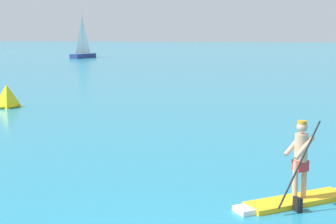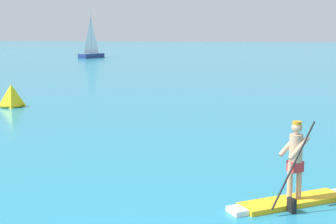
# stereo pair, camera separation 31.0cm
# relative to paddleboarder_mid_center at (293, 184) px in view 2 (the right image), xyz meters

# --- Properties ---
(paddleboarder_mid_center) EXTENTS (2.44, 2.01, 1.77)m
(paddleboarder_mid_center) POSITION_rel_paddleboarder_mid_center_xyz_m (0.00, 0.00, 0.00)
(paddleboarder_mid_center) COLOR yellow
(paddleboarder_mid_center) RESTS_ON ground
(race_marker_buoy) EXTENTS (1.24, 1.24, 1.06)m
(race_marker_buoy) POSITION_rel_paddleboarder_mid_center_xyz_m (-12.64, 10.14, 0.05)
(race_marker_buoy) COLOR yellow
(race_marker_buoy) RESTS_ON ground
(sailboat_left_horizon) EXTENTS (2.30, 4.91, 6.72)m
(sailboat_left_horizon) POSITION_rel_paddleboarder_mid_center_xyz_m (-28.04, 55.24, 0.52)
(sailboat_left_horizon) COLOR navy
(sailboat_left_horizon) RESTS_ON ground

